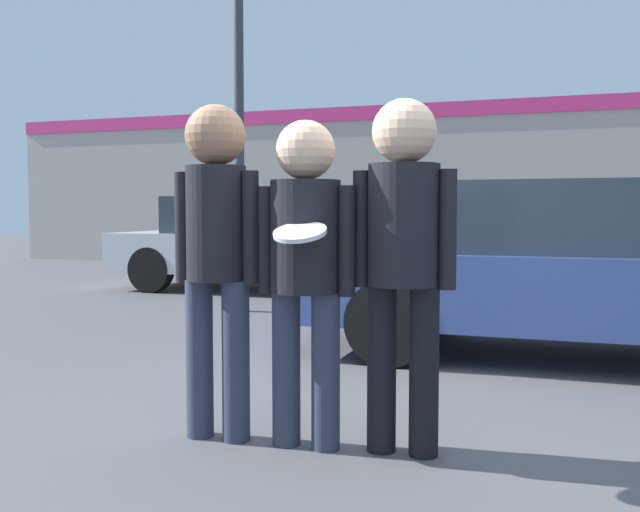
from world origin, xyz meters
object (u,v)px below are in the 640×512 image
Objects in this scene: parked_car_far at (251,243)px; street_lamp at (260,15)px; person_middle_with_frisbee at (306,253)px; person_left at (216,240)px; person_right at (404,241)px; parked_car_near at (572,268)px.

street_lamp reaches higher than parked_car_far.
parked_car_far is 3.78m from street_lamp.
person_left is at bearing -177.39° from person_middle_with_frisbee.
parked_car_near is (0.84, 2.86, -0.34)m from person_right.
person_left reaches higher than person_right.
street_lamp is (-1.73, 4.53, 2.49)m from person_left.
person_left reaches higher than parked_car_far.
street_lamp is at bearing 156.09° from parked_car_near.
street_lamp is at bearing -62.63° from parked_car_far.
person_left is 0.43× the size of parked_car_far.
person_left is 1.01m from person_right.
person_left is 0.51m from person_middle_with_frisbee.
street_lamp is at bearing 110.88° from person_left.
person_middle_with_frisbee is at bearing -63.32° from parked_car_far.
person_middle_with_frisbee is at bearing -114.55° from parked_car_near.
parked_car_near is (1.84, 2.95, -0.33)m from person_left.
parked_car_near is (1.34, 2.93, -0.27)m from person_middle_with_frisbee.
person_middle_with_frisbee is 7.54m from parked_car_far.
parked_car_near is at bearing -38.88° from parked_car_far.
person_right is at bearing -59.76° from parked_car_far.
parked_car_far is (-2.88, 6.76, -0.35)m from person_left.
person_right is (0.50, 0.07, 0.07)m from person_middle_with_frisbee.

